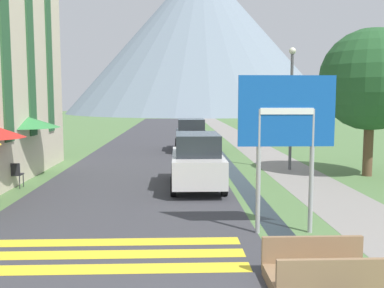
{
  "coord_description": "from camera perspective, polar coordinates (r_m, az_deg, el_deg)",
  "views": [
    {
      "loc": [
        -1.06,
        -4.23,
        2.94
      ],
      "look_at": [
        -0.55,
        10.0,
        1.43
      ],
      "focal_mm": 40.0,
      "sensor_mm": 36.0,
      "label": 1
    }
  ],
  "objects": [
    {
      "name": "road",
      "position": [
        34.38,
        -4.44,
        1.12
      ],
      "size": [
        6.4,
        60.0,
        0.01
      ],
      "color": "#38383D",
      "rests_on": "ground_plane"
    },
    {
      "name": "ground_plane",
      "position": [
        24.43,
        0.46,
        -0.87
      ],
      "size": [
        160.0,
        160.0,
        0.0
      ],
      "primitive_type": "plane",
      "color": "#517542"
    },
    {
      "name": "footbridge",
      "position": [
        7.26,
        16.96,
        -16.13
      ],
      "size": [
        1.7,
        1.1,
        0.65
      ],
      "color": "#846647",
      "rests_on": "ground_plane"
    },
    {
      "name": "crosswalk_marking",
      "position": [
        8.52,
        -12.0,
        -14.22
      ],
      "size": [
        5.44,
        1.84,
        0.01
      ],
      "color": "yellow",
      "rests_on": "ground_plane"
    },
    {
      "name": "parked_car_far",
      "position": [
        24.25,
        -0.15,
        1.24
      ],
      "size": [
        1.8,
        3.95,
        1.82
      ],
      "color": "black",
      "rests_on": "ground_plane"
    },
    {
      "name": "drainage_channel",
      "position": [
        34.43,
        1.73,
        1.14
      ],
      "size": [
        0.6,
        60.0,
        0.0
      ],
      "color": "black",
      "rests_on": "ground_plane"
    },
    {
      "name": "mountain_distant",
      "position": [
        93.04,
        1.16,
        13.98
      ],
      "size": [
        56.03,
        56.03,
        31.6
      ],
      "color": "slate",
      "rests_on": "ground_plane"
    },
    {
      "name": "cafe_chair_far_left",
      "position": [
        15.22,
        -22.53,
        -3.59
      ],
      "size": [
        0.4,
        0.4,
        0.85
      ],
      "rotation": [
        0.0,
        0.0,
        -0.44
      ],
      "color": "#232328",
      "rests_on": "ground_plane"
    },
    {
      "name": "cafe_umbrella_rear_green",
      "position": [
        16.75,
        -21.22,
        2.75
      ],
      "size": [
        2.4,
        2.4,
        2.3
      ],
      "color": "#B7B2A8",
      "rests_on": "ground_plane"
    },
    {
      "name": "footpath",
      "position": [
        34.67,
        5.69,
        1.15
      ],
      "size": [
        2.2,
        60.0,
        0.01
      ],
      "color": "gray",
      "rests_on": "ground_plane"
    },
    {
      "name": "road_sign",
      "position": [
        9.39,
        12.45,
        2.28
      ],
      "size": [
        2.08,
        0.11,
        3.43
      ],
      "color": "#9E9EA3",
      "rests_on": "ground_plane"
    },
    {
      "name": "tree_by_path",
      "position": [
        17.54,
        22.76,
        7.89
      ],
      "size": [
        3.82,
        3.82,
        5.57
      ],
      "color": "brown",
      "rests_on": "ground_plane"
    },
    {
      "name": "streetlamp",
      "position": [
        18.07,
        13.1,
        6.03
      ],
      "size": [
        0.28,
        0.28,
        5.01
      ],
      "color": "#515156",
      "rests_on": "ground_plane"
    },
    {
      "name": "parked_car_near",
      "position": [
        14.1,
        0.67,
        -2.24
      ],
      "size": [
        1.72,
        4.09,
        1.82
      ],
      "color": "silver",
      "rests_on": "ground_plane"
    }
  ]
}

